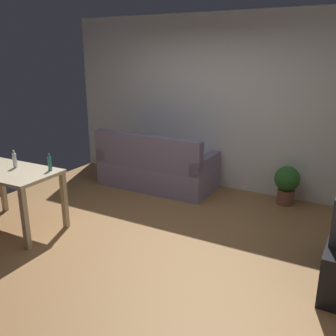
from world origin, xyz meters
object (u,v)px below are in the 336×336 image
potted_plant (287,183)px  bottle_clear (15,160)px  bottle_tall (50,163)px  couch (156,169)px  desk (10,179)px

potted_plant → bottle_clear: (-2.81, -2.33, 0.53)m
bottle_clear → bottle_tall: bearing=15.0°
couch → desk: size_ratio=1.52×
bottle_clear → bottle_tall: 0.48m
couch → bottle_tall: size_ratio=8.83×
desk → potted_plant: (2.80, 2.44, -0.32)m
desk → couch: bearing=68.2°
desk → bottle_clear: bottle_clear is taller
desk → bottle_tall: (0.45, 0.24, 0.20)m
bottle_clear → bottle_tall: bottle_clear is taller
couch → bottle_tall: 2.00m
couch → potted_plant: bearing=-171.2°
potted_plant → bottle_tall: bottle_tall is taller
desk → bottle_tall: 0.55m
desk → bottle_clear: size_ratio=5.50×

